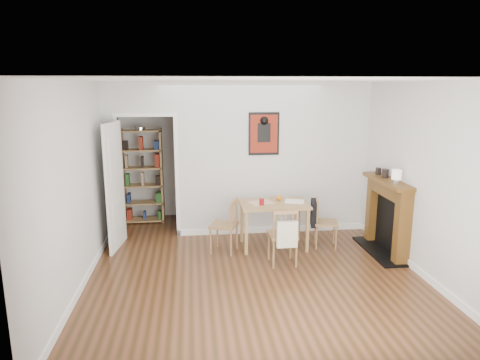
{
  "coord_description": "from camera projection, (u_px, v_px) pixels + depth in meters",
  "views": [
    {
      "loc": [
        -0.82,
        -5.75,
        2.53
      ],
      "look_at": [
        -0.09,
        0.6,
        1.13
      ],
      "focal_mm": 32.0,
      "sensor_mm": 36.0,
      "label": 1
    }
  ],
  "objects": [
    {
      "name": "red_glass",
      "position": [
        262.0,
        202.0,
        6.63
      ],
      "size": [
        0.08,
        0.08,
        0.1
      ],
      "primitive_type": "cylinder",
      "color": "maroon",
      "rests_on": "dining_table"
    },
    {
      "name": "chair_left",
      "position": [
        224.0,
        226.0,
        6.61
      ],
      "size": [
        0.55,
        0.55,
        0.84
      ],
      "color": "#A2784B",
      "rests_on": "ground"
    },
    {
      "name": "orange_fruit",
      "position": [
        279.0,
        198.0,
        6.9
      ],
      "size": [
        0.08,
        0.08,
        0.08
      ],
      "primitive_type": "sphere",
      "color": "orange",
      "rests_on": "dining_table"
    },
    {
      "name": "ground",
      "position": [
        251.0,
        264.0,
        6.21
      ],
      "size": [
        5.2,
        5.2,
        0.0
      ],
      "primitive_type": "plane",
      "color": "brown",
      "rests_on": "ground"
    },
    {
      "name": "placemat",
      "position": [
        261.0,
        203.0,
        6.76
      ],
      "size": [
        0.42,
        0.36,
        0.0
      ],
      "primitive_type": "cube",
      "rotation": [
        0.0,
        0.0,
        0.3
      ],
      "color": "beige",
      "rests_on": "dining_table"
    },
    {
      "name": "chair_right",
      "position": [
        325.0,
        222.0,
        6.82
      ],
      "size": [
        0.52,
        0.47,
        0.79
      ],
      "color": "#A2784B",
      "rests_on": "ground"
    },
    {
      "name": "notebook",
      "position": [
        295.0,
        201.0,
        6.81
      ],
      "size": [
        0.35,
        0.3,
        0.01
      ],
      "primitive_type": "cube",
      "rotation": [
        0.0,
        0.0,
        -0.31
      ],
      "color": "white",
      "rests_on": "dining_table"
    },
    {
      "name": "fireplace",
      "position": [
        388.0,
        214.0,
        6.56
      ],
      "size": [
        0.45,
        1.25,
        1.16
      ],
      "color": "brown",
      "rests_on": "ground"
    },
    {
      "name": "mantel_lamp",
      "position": [
        397.0,
        175.0,
        6.05
      ],
      "size": [
        0.14,
        0.14,
        0.22
      ],
      "color": "silver",
      "rests_on": "fireplace"
    },
    {
      "name": "room_shell",
      "position": [
        246.0,
        161.0,
        7.25
      ],
      "size": [
        5.2,
        5.2,
        5.2
      ],
      "color": "silver",
      "rests_on": "ground"
    },
    {
      "name": "ceramic_jar_b",
      "position": [
        378.0,
        171.0,
        6.77
      ],
      "size": [
        0.09,
        0.09,
        0.11
      ],
      "primitive_type": "cylinder",
      "color": "black",
      "rests_on": "fireplace"
    },
    {
      "name": "ceramic_jar_a",
      "position": [
        385.0,
        173.0,
        6.54
      ],
      "size": [
        0.11,
        0.11,
        0.13
      ],
      "primitive_type": "cylinder",
      "color": "black",
      "rests_on": "fireplace"
    },
    {
      "name": "bookshelf",
      "position": [
        143.0,
        177.0,
        8.0
      ],
      "size": [
        0.75,
        0.3,
        1.77
      ],
      "color": "#A87A4E",
      "rests_on": "ground"
    },
    {
      "name": "dining_table",
      "position": [
        274.0,
        208.0,
        6.76
      ],
      "size": [
        1.07,
        0.68,
        0.73
      ],
      "color": "#A87A4E",
      "rests_on": "ground"
    },
    {
      "name": "chair_front",
      "position": [
        283.0,
        235.0,
        6.14
      ],
      "size": [
        0.44,
        0.49,
        0.85
      ],
      "color": "#A2784B",
      "rests_on": "ground"
    }
  ]
}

